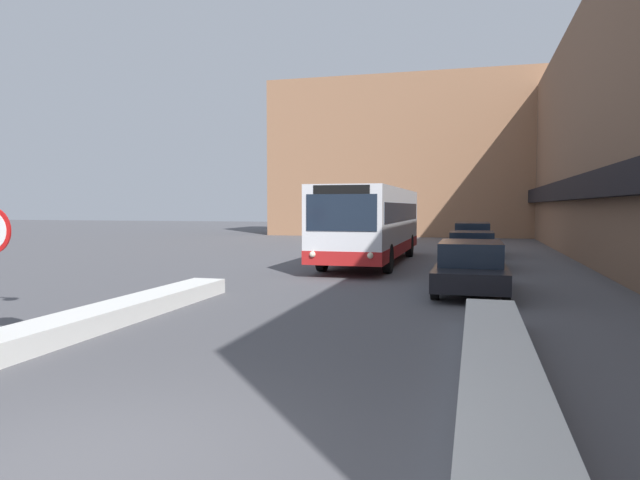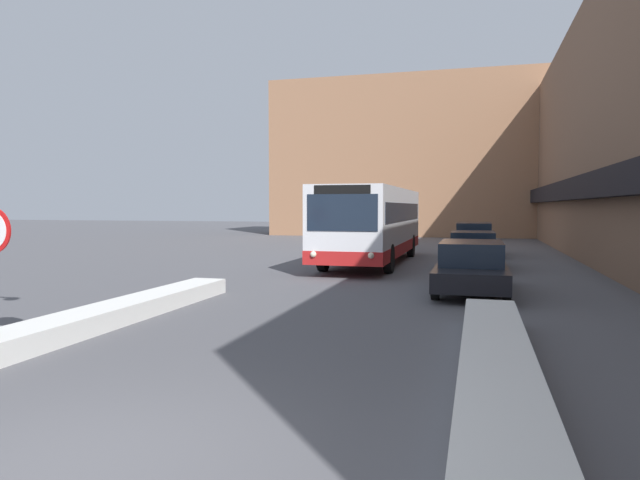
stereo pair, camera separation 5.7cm
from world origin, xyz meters
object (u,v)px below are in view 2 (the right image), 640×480
at_px(parked_car_front, 471,266).
at_px(parked_car_middle, 473,249).
at_px(city_bus, 373,223).
at_px(parked_car_back, 474,239).

distance_m(parked_car_front, parked_car_middle, 6.34).
height_order(city_bus, parked_car_back, city_bus).
xyz_separation_m(city_bus, parked_car_front, (3.97, -7.18, -0.95)).
distance_m(city_bus, parked_car_back, 6.52).
height_order(city_bus, parked_car_front, city_bus).
height_order(parked_car_middle, parked_car_back, parked_car_back).
xyz_separation_m(parked_car_front, parked_car_middle, (0.00, 6.34, 0.00)).
distance_m(city_bus, parked_car_middle, 4.17).
relative_size(city_bus, parked_car_middle, 2.55).
bearing_deg(parked_car_front, parked_car_middle, 90.00).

